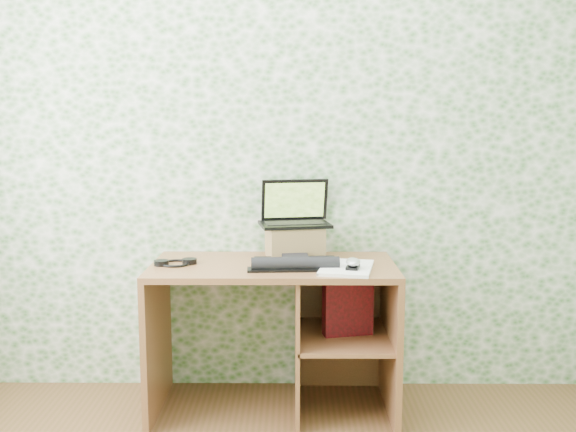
{
  "coord_description": "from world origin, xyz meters",
  "views": [
    {
      "loc": [
        0.09,
        -1.64,
        1.44
      ],
      "look_at": [
        0.07,
        1.39,
        1.0
      ],
      "focal_mm": 40.0,
      "sensor_mm": 36.0,
      "label": 1
    }
  ],
  "objects_px": {
    "riser": "(295,242)",
    "keyboard": "(295,263)",
    "laptop": "(295,214)",
    "desk": "(289,315)",
    "notepad": "(347,268)"
  },
  "relations": [
    {
      "from": "riser",
      "to": "laptop",
      "type": "height_order",
      "value": "laptop"
    },
    {
      "from": "keyboard",
      "to": "notepad",
      "type": "height_order",
      "value": "keyboard"
    },
    {
      "from": "riser",
      "to": "keyboard",
      "type": "relative_size",
      "value": 0.6
    },
    {
      "from": "desk",
      "to": "riser",
      "type": "distance_m",
      "value": 0.37
    },
    {
      "from": "desk",
      "to": "riser",
      "type": "relative_size",
      "value": 4.36
    },
    {
      "from": "desk",
      "to": "riser",
      "type": "bearing_deg",
      "value": 76.09
    },
    {
      "from": "riser",
      "to": "keyboard",
      "type": "xyz_separation_m",
      "value": [
        0.0,
        -0.22,
        -0.06
      ]
    },
    {
      "from": "desk",
      "to": "laptop",
      "type": "bearing_deg",
      "value": 79.41
    },
    {
      "from": "laptop",
      "to": "keyboard",
      "type": "height_order",
      "value": "laptop"
    },
    {
      "from": "riser",
      "to": "laptop",
      "type": "distance_m",
      "value": 0.14
    },
    {
      "from": "laptop",
      "to": "keyboard",
      "type": "bearing_deg",
      "value": -100.47
    },
    {
      "from": "desk",
      "to": "laptop",
      "type": "relative_size",
      "value": 3.1
    },
    {
      "from": "riser",
      "to": "keyboard",
      "type": "distance_m",
      "value": 0.23
    },
    {
      "from": "laptop",
      "to": "notepad",
      "type": "relative_size",
      "value": 1.16
    },
    {
      "from": "desk",
      "to": "keyboard",
      "type": "height_order",
      "value": "keyboard"
    }
  ]
}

